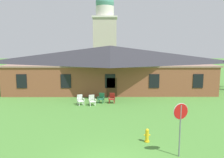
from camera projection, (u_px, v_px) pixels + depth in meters
name	position (u px, v px, depth m)	size (l,w,h in m)	color
brick_building	(110.00, 67.00, 28.61)	(24.64, 10.40, 5.58)	brown
dome_tower	(105.00, 35.00, 47.47)	(5.18, 5.18, 17.41)	#BCB29E
stop_sign	(180.00, 119.00, 10.70)	(0.77, 0.27, 2.69)	slate
lawn_chair_by_porch	(80.00, 100.00, 20.73)	(0.81, 0.85, 0.96)	white
lawn_chair_near_door	(92.00, 100.00, 20.60)	(0.75, 0.81, 0.96)	silver
lawn_chair_left_end	(101.00, 98.00, 21.51)	(0.73, 0.78, 0.96)	#28704C
lawn_chair_middle	(112.00, 98.00, 21.47)	(0.70, 0.73, 0.96)	maroon
fire_hydrant	(147.00, 136.00, 12.58)	(0.36, 0.28, 0.79)	gold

